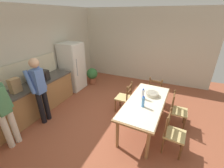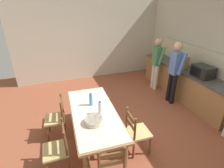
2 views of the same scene
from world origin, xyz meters
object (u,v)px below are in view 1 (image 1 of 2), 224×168
(microwave, at_px, (38,77))
(bottle_off_centre, at_px, (143,94))
(person_at_counter, at_px, (39,88))
(potted_plant, at_px, (92,75))
(paper_bag, at_px, (15,86))
(person_at_sink, at_px, (3,109))
(chair_side_far_right, at_px, (125,98))
(chair_side_near_left, at_px, (173,133))
(bottle_near_centre, at_px, (143,102))
(serving_bowl, at_px, (152,94))
(chair_head_end, at_px, (155,91))
(dining_table, at_px, (145,104))
(chair_side_near_right, at_px, (177,111))
(refrigerator, at_px, (73,67))

(microwave, distance_m, bottle_off_centre, 2.94)
(person_at_counter, distance_m, potted_plant, 2.66)
(potted_plant, bearing_deg, paper_bag, 171.19)
(person_at_sink, xyz_separation_m, person_at_counter, (0.90, -0.02, 0.05))
(chair_side_far_right, relative_size, chair_side_near_left, 1.00)
(bottle_near_centre, xyz_separation_m, person_at_counter, (-0.57, 2.46, 0.10))
(chair_side_far_right, distance_m, person_at_sink, 2.89)
(serving_bowl, bearing_deg, bottle_off_centre, 142.68)
(paper_bag, bearing_deg, bottle_off_centre, -67.84)
(chair_head_end, height_order, person_at_sink, person_at_sink)
(bottle_near_centre, xyz_separation_m, bottle_off_centre, (0.35, 0.09, 0.00))
(dining_table, distance_m, serving_bowl, 0.38)
(person_at_counter, bearing_deg, chair_side_near_right, -159.11)
(bottle_near_centre, distance_m, chair_side_far_right, 1.09)
(bottle_near_centre, distance_m, person_at_sink, 2.89)
(serving_bowl, relative_size, person_at_sink, 0.19)
(dining_table, height_order, chair_head_end, chair_head_end)
(paper_bag, xyz_separation_m, person_at_counter, (0.25, -0.51, -0.08))
(microwave, distance_m, potted_plant, 2.28)
(chair_side_far_right, xyz_separation_m, person_at_counter, (-1.30, 1.78, 0.54))
(bottle_near_centre, bearing_deg, paper_bag, 105.50)
(chair_side_near_left, bearing_deg, bottle_off_centre, 58.85)
(refrigerator, height_order, paper_bag, refrigerator)
(microwave, relative_size, person_at_sink, 0.30)
(chair_side_near_right, bearing_deg, person_at_counter, 111.81)
(chair_head_end, bearing_deg, bottle_off_centre, 88.75)
(chair_side_near_left, bearing_deg, chair_side_near_right, 2.29)
(chair_side_far_right, xyz_separation_m, chair_head_end, (0.80, -0.75, 0.00))
(chair_side_near_left, bearing_deg, potted_plant, 60.45)
(chair_head_end, height_order, chair_side_near_right, same)
(dining_table, relative_size, bottle_near_centre, 7.47)
(dining_table, height_order, person_at_sink, person_at_sink)
(chair_side_far_right, distance_m, chair_side_near_right, 1.43)
(chair_side_near_left, xyz_separation_m, person_at_sink, (-1.24, 3.19, 0.49))
(serving_bowl, bearing_deg, refrigerator, 75.55)
(dining_table, bearing_deg, potted_plant, 55.21)
(chair_side_far_right, bearing_deg, serving_bowl, 81.49)
(dining_table, relative_size, chair_side_near_left, 2.22)
(chair_side_far_right, distance_m, person_at_counter, 2.27)
(microwave, bearing_deg, potted_plant, -11.79)
(refrigerator, height_order, chair_side_near_right, refrigerator)
(microwave, distance_m, chair_side_near_right, 3.86)
(serving_bowl, xyz_separation_m, person_at_sink, (-2.06, 2.58, 0.13))
(person_at_counter, bearing_deg, bottle_off_centre, -158.74)
(bottle_near_centre, bearing_deg, person_at_counter, 103.10)
(refrigerator, height_order, bottle_near_centre, refrigerator)
(serving_bowl, relative_size, chair_side_far_right, 0.35)
(refrigerator, xyz_separation_m, chair_side_far_right, (-0.65, -2.28, -0.43))
(potted_plant, bearing_deg, person_at_counter, -178.44)
(chair_side_far_right, height_order, chair_side_near_right, same)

